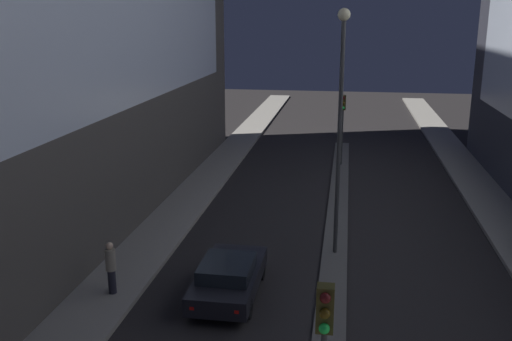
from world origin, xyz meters
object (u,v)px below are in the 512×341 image
Objects in this scene: street_lamp at (341,106)px; car_left_lane at (229,277)px; pedestrian_on_left_sidewalk at (111,266)px; traffic_light_mid at (343,114)px.

street_lamp is 7.38m from car_left_lane.
pedestrian_on_left_sidewalk is (-3.79, -0.68, 0.41)m from car_left_lane.
street_lamp is 9.82m from pedestrian_on_left_sidewalk.
pedestrian_on_left_sidewalk is at bearing -146.64° from street_lamp.
traffic_light_mid is at bearing 68.74° from pedestrian_on_left_sidewalk.
traffic_light_mid is at bearing 90.00° from street_lamp.
car_left_lane is at bearing -129.98° from street_lamp.
traffic_light_mid is 18.29m from car_left_lane.
traffic_light_mid reaches higher than car_left_lane.
traffic_light_mid is 0.47× the size of street_lamp.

